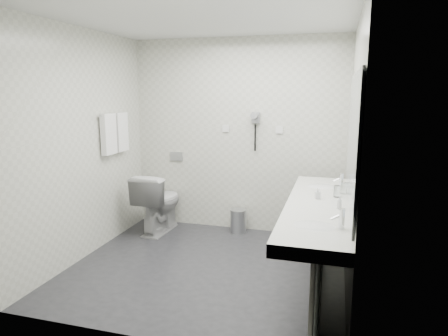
% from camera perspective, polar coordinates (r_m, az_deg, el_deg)
% --- Properties ---
extents(floor, '(2.80, 2.80, 0.00)m').
position_cam_1_polar(floor, '(4.36, -2.51, -13.95)').
color(floor, '#242428').
rests_on(floor, ground).
extents(ceiling, '(2.80, 2.80, 0.00)m').
position_cam_1_polar(ceiling, '(4.01, -2.83, 20.50)').
color(ceiling, silver).
rests_on(ceiling, wall_back).
extents(wall_back, '(2.80, 0.00, 2.80)m').
position_cam_1_polar(wall_back, '(5.24, 1.87, 4.53)').
color(wall_back, beige).
rests_on(wall_back, floor).
extents(wall_front, '(2.80, 0.00, 2.80)m').
position_cam_1_polar(wall_front, '(2.81, -11.09, -1.21)').
color(wall_front, beige).
rests_on(wall_front, floor).
extents(wall_left, '(0.00, 2.60, 2.60)m').
position_cam_1_polar(wall_left, '(4.63, -19.34, 3.08)').
color(wall_left, beige).
rests_on(wall_left, floor).
extents(wall_right, '(0.00, 2.60, 2.60)m').
position_cam_1_polar(wall_right, '(3.80, 17.82, 1.58)').
color(wall_right, beige).
rests_on(wall_right, floor).
extents(vanity_counter, '(0.55, 2.20, 0.10)m').
position_cam_1_polar(vanity_counter, '(3.70, 13.23, -5.58)').
color(vanity_counter, silver).
rests_on(vanity_counter, floor).
extents(vanity_panel, '(0.03, 2.15, 0.75)m').
position_cam_1_polar(vanity_panel, '(3.84, 13.33, -11.70)').
color(vanity_panel, gray).
rests_on(vanity_panel, floor).
extents(vanity_post_near, '(0.06, 0.06, 0.75)m').
position_cam_1_polar(vanity_post_near, '(2.90, 12.90, -19.51)').
color(vanity_post_near, silver).
rests_on(vanity_post_near, floor).
extents(vanity_post_far, '(0.06, 0.06, 0.75)m').
position_cam_1_polar(vanity_post_far, '(4.81, 14.29, -7.05)').
color(vanity_post_far, silver).
rests_on(vanity_post_far, floor).
extents(mirror, '(0.02, 2.20, 1.05)m').
position_cam_1_polar(mirror, '(3.57, 17.86, 4.26)').
color(mirror, '#B2BCC6').
rests_on(mirror, wall_right).
extents(basin_near, '(0.40, 0.31, 0.05)m').
position_cam_1_polar(basin_near, '(3.07, 12.64, -8.31)').
color(basin_near, silver).
rests_on(basin_near, vanity_counter).
extents(basin_far, '(0.40, 0.31, 0.05)m').
position_cam_1_polar(basin_far, '(4.32, 13.68, -2.75)').
color(basin_far, silver).
rests_on(basin_far, vanity_counter).
extents(faucet_near, '(0.04, 0.04, 0.15)m').
position_cam_1_polar(faucet_near, '(3.04, 16.41, -6.90)').
color(faucet_near, silver).
rests_on(faucet_near, vanity_counter).
extents(faucet_far, '(0.04, 0.04, 0.15)m').
position_cam_1_polar(faucet_far, '(4.30, 16.33, -1.72)').
color(faucet_far, silver).
rests_on(faucet_far, vanity_counter).
extents(soap_bottle_a, '(0.06, 0.06, 0.10)m').
position_cam_1_polar(soap_bottle_a, '(3.80, 13.18, -3.53)').
color(soap_bottle_a, silver).
rests_on(soap_bottle_a, vanity_counter).
extents(soap_bottle_c, '(0.05, 0.05, 0.11)m').
position_cam_1_polar(soap_bottle_c, '(3.53, 16.10, -4.70)').
color(soap_bottle_c, silver).
rests_on(soap_bottle_c, vanity_counter).
extents(glass_left, '(0.08, 0.08, 0.11)m').
position_cam_1_polar(glass_left, '(3.91, 15.78, -3.21)').
color(glass_left, silver).
rests_on(glass_left, vanity_counter).
extents(glass_right, '(0.06, 0.06, 0.11)m').
position_cam_1_polar(glass_right, '(4.05, 16.69, -2.78)').
color(glass_right, silver).
rests_on(glass_right, vanity_counter).
extents(toilet, '(0.48, 0.80, 0.79)m').
position_cam_1_polar(toilet, '(5.35, -9.26, -4.82)').
color(toilet, silver).
rests_on(toilet, floor).
extents(flush_plate, '(0.18, 0.02, 0.12)m').
position_cam_1_polar(flush_plate, '(5.53, -6.77, 1.66)').
color(flush_plate, '#B2B5BA').
rests_on(flush_plate, wall_back).
extents(pedal_bin, '(0.21, 0.21, 0.29)m').
position_cam_1_polar(pedal_bin, '(5.30, 2.05, -7.61)').
color(pedal_bin, '#B2B5BA').
rests_on(pedal_bin, floor).
extents(bin_lid, '(0.21, 0.21, 0.02)m').
position_cam_1_polar(bin_lid, '(5.26, 2.07, -6.02)').
color(bin_lid, '#B2B5BA').
rests_on(bin_lid, pedal_bin).
extents(towel_rail, '(0.02, 0.62, 0.02)m').
position_cam_1_polar(towel_rail, '(5.04, -15.48, 7.31)').
color(towel_rail, silver).
rests_on(towel_rail, wall_left).
extents(towel_near, '(0.07, 0.24, 0.48)m').
position_cam_1_polar(towel_near, '(4.93, -16.09, 4.65)').
color(towel_near, white).
rests_on(towel_near, towel_rail).
extents(towel_far, '(0.07, 0.24, 0.48)m').
position_cam_1_polar(towel_far, '(5.17, -14.46, 5.00)').
color(towel_far, white).
rests_on(towel_far, towel_rail).
extents(dryer_cradle, '(0.10, 0.04, 0.14)m').
position_cam_1_polar(dryer_cradle, '(5.13, 4.54, 7.17)').
color(dryer_cradle, gray).
rests_on(dryer_cradle, wall_back).
extents(dryer_barrel, '(0.08, 0.14, 0.08)m').
position_cam_1_polar(dryer_barrel, '(5.06, 4.38, 7.46)').
color(dryer_barrel, gray).
rests_on(dryer_barrel, dryer_cradle).
extents(dryer_cord, '(0.02, 0.02, 0.35)m').
position_cam_1_polar(dryer_cord, '(5.14, 4.46, 4.38)').
color(dryer_cord, black).
rests_on(dryer_cord, dryer_cradle).
extents(switch_plate_a, '(0.09, 0.02, 0.09)m').
position_cam_1_polar(switch_plate_a, '(5.25, 0.25, 5.65)').
color(switch_plate_a, silver).
rests_on(switch_plate_a, wall_back).
extents(switch_plate_b, '(0.09, 0.02, 0.09)m').
position_cam_1_polar(switch_plate_b, '(5.11, 7.87, 5.40)').
color(switch_plate_b, silver).
rests_on(switch_plate_b, wall_back).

